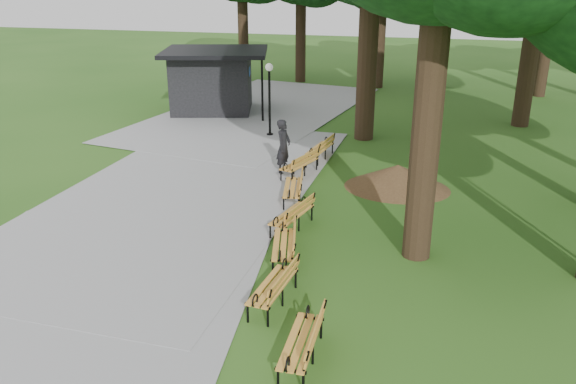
% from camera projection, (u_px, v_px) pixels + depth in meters
% --- Properties ---
extents(ground, '(100.00, 100.00, 0.00)m').
position_uv_depth(ground, '(277.00, 240.00, 15.54)').
color(ground, '#275418').
rests_on(ground, ground).
extents(path, '(12.00, 38.00, 0.06)m').
position_uv_depth(path, '(183.00, 188.00, 19.15)').
color(path, '#99999C').
rests_on(path, ground).
extents(person, '(0.58, 0.77, 1.91)m').
position_uv_depth(person, '(284.00, 147.00, 20.29)').
color(person, black).
rests_on(person, ground).
extents(kiosk, '(5.84, 5.38, 3.09)m').
position_uv_depth(kiosk, '(212.00, 81.00, 28.92)').
color(kiosk, black).
rests_on(kiosk, ground).
extents(lamp_post, '(0.32, 0.32, 3.09)m').
position_uv_depth(lamp_post, '(269.00, 84.00, 24.39)').
color(lamp_post, black).
rests_on(lamp_post, ground).
extents(dirt_mound, '(2.89, 2.89, 0.80)m').
position_uv_depth(dirt_mound, '(398.00, 176.00, 19.07)').
color(dirt_mound, '#47301C').
rests_on(dirt_mound, ground).
extents(bench_0, '(0.65, 1.90, 0.88)m').
position_uv_depth(bench_0, '(301.00, 342.00, 10.56)').
color(bench_0, orange).
rests_on(bench_0, ground).
extents(bench_1, '(0.85, 1.96, 0.88)m').
position_uv_depth(bench_1, '(273.00, 286.00, 12.41)').
color(bench_1, orange).
rests_on(bench_1, ground).
extents(bench_2, '(1.03, 1.99, 0.88)m').
position_uv_depth(bench_2, '(284.00, 245.00, 14.28)').
color(bench_2, orange).
rests_on(bench_2, ground).
extents(bench_3, '(1.07, 2.00, 0.88)m').
position_uv_depth(bench_3, '(292.00, 215.00, 16.00)').
color(bench_3, orange).
rests_on(bench_3, ground).
extents(bench_4, '(0.97, 1.98, 0.88)m').
position_uv_depth(bench_4, '(293.00, 188.00, 17.97)').
color(bench_4, orange).
rests_on(bench_4, ground).
extents(bench_5, '(1.22, 2.00, 0.88)m').
position_uv_depth(bench_5, '(299.00, 164.00, 20.15)').
color(bench_5, orange).
rests_on(bench_5, ground).
extents(bench_6, '(0.93, 1.98, 0.88)m').
position_uv_depth(bench_6, '(320.00, 148.00, 21.88)').
color(bench_6, orange).
rests_on(bench_6, ground).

